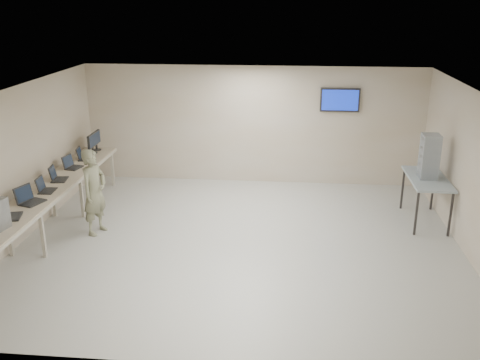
{
  "coord_description": "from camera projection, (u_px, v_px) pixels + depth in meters",
  "views": [
    {
      "loc": [
        0.86,
        -8.9,
        4.29
      ],
      "look_at": [
        0.0,
        0.2,
        1.15
      ],
      "focal_mm": 40.0,
      "sensor_mm": 36.0,
      "label": 1
    }
  ],
  "objects": [
    {
      "name": "laptop_2",
      "position": [
        44.0,
        188.0,
        9.8
      ],
      "size": [
        0.3,
        0.36,
        0.27
      ],
      "rotation": [
        0.0,
        0.0,
        0.06
      ],
      "color": "black",
      "rests_on": "workbench"
    },
    {
      "name": "laptop_5",
      "position": [
        83.0,
        156.0,
        11.74
      ],
      "size": [
        0.32,
        0.37,
        0.26
      ],
      "rotation": [
        0.0,
        0.0,
        0.13
      ],
      "color": "black",
      "rests_on": "workbench"
    },
    {
      "name": "laptop_1",
      "position": [
        29.0,
        199.0,
        9.24
      ],
      "size": [
        0.45,
        0.48,
        0.31
      ],
      "rotation": [
        0.0,
        0.0,
        -0.33
      ],
      "color": "black",
      "rests_on": "workbench"
    },
    {
      "name": "laptop_0",
      "position": [
        8.0,
        213.0,
        8.64
      ],
      "size": [
        0.42,
        0.45,
        0.3
      ],
      "rotation": [
        0.0,
        0.0,
        0.29
      ],
      "color": "black",
      "rests_on": "workbench"
    },
    {
      "name": "monitor_near",
      "position": [
        92.0,
        142.0,
        12.14
      ],
      "size": [
        0.2,
        0.45,
        0.45
      ],
      "color": "black",
      "rests_on": "workbench"
    },
    {
      "name": "room",
      "position": [
        241.0,
        169.0,
        9.44
      ],
      "size": [
        8.01,
        7.01,
        2.81
      ],
      "color": "beige",
      "rests_on": "ground"
    },
    {
      "name": "soldier",
      "position": [
        94.0,
        192.0,
        10.01
      ],
      "size": [
        0.56,
        0.69,
        1.65
      ],
      "primitive_type": "imported",
      "rotation": [
        0.0,
        0.0,
        1.27
      ],
      "color": "#5D614B",
      "rests_on": "ground"
    },
    {
      "name": "workbench",
      "position": [
        47.0,
        194.0,
        9.9
      ],
      "size": [
        0.76,
        6.0,
        0.9
      ],
      "color": "#C3AD8F",
      "rests_on": "ground"
    },
    {
      "name": "monitor_far",
      "position": [
        96.0,
        139.0,
        12.38
      ],
      "size": [
        0.2,
        0.45,
        0.45
      ],
      "color": "black",
      "rests_on": "workbench"
    },
    {
      "name": "storage_bins",
      "position": [
        429.0,
        156.0,
        10.33
      ],
      "size": [
        0.33,
        0.37,
        0.87
      ],
      "color": "#97A3AE",
      "rests_on": "side_table"
    },
    {
      "name": "side_table",
      "position": [
        427.0,
        181.0,
        10.5
      ],
      "size": [
        0.72,
        1.55,
        0.93
      ],
      "color": "#94A2A9",
      "rests_on": "ground"
    },
    {
      "name": "laptop_4",
      "position": [
        71.0,
        165.0,
        11.13
      ],
      "size": [
        0.36,
        0.4,
        0.28
      ],
      "rotation": [
        0.0,
        0.0,
        -0.21
      ],
      "color": "black",
      "rests_on": "workbench"
    },
    {
      "name": "laptop_3",
      "position": [
        57.0,
        177.0,
        10.4
      ],
      "size": [
        0.35,
        0.4,
        0.29
      ],
      "rotation": [
        0.0,
        0.0,
        0.15
      ],
      "color": "black",
      "rests_on": "workbench"
    }
  ]
}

